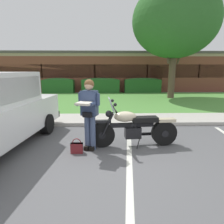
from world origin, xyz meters
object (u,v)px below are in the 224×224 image
at_px(motorcycle, 137,127).
at_px(rider_person, 89,109).
at_px(shade_tree, 175,21).
at_px(hedge_center_right, 142,85).
at_px(hedge_center_left, 101,85).
at_px(hedge_left, 58,85).
at_px(brick_building, 98,71).
at_px(handbag, 77,147).

height_order(motorcycle, rider_person, rider_person).
distance_m(shade_tree, hedge_center_right, 5.45).
height_order(motorcycle, hedge_center_left, motorcycle).
distance_m(hedge_left, hedge_center_left, 3.42).
distance_m(shade_tree, brick_building, 10.94).
xyz_separation_m(hedge_left, hedge_center_right, (6.84, -0.00, -0.00)).
xyz_separation_m(rider_person, brick_building, (-0.58, 17.64, 0.71)).
bearing_deg(motorcycle, rider_person, -169.56).
bearing_deg(motorcycle, handbag, -163.81).
height_order(hedge_left, hedge_center_right, same).
bearing_deg(hedge_center_right, shade_tree, -66.90).
distance_m(handbag, hedge_center_left, 11.98).
bearing_deg(handbag, hedge_center_right, 73.18).
bearing_deg(hedge_center_left, hedge_left, 180.00).
bearing_deg(hedge_left, rider_person, -73.37).
bearing_deg(rider_person, hedge_center_right, 74.21).
height_order(motorcycle, hedge_left, motorcycle).
distance_m(hedge_center_left, brick_building, 6.00).
height_order(rider_person, hedge_left, rider_person).
distance_m(motorcycle, hedge_left, 12.46).
xyz_separation_m(hedge_left, hedge_center_left, (3.42, -0.00, 0.00)).
relative_size(shade_tree, brick_building, 0.27).
height_order(hedge_center_left, brick_building, brick_building).
xyz_separation_m(motorcycle, handbag, (-1.46, -0.42, -0.34)).
xyz_separation_m(rider_person, hedge_left, (-3.51, 11.76, -0.36)).
bearing_deg(handbag, motorcycle, 16.19).
relative_size(hedge_center_right, brick_building, 0.11).
relative_size(shade_tree, hedge_left, 2.88).
distance_m(handbag, hedge_left, 12.41).
height_order(motorcycle, handbag, motorcycle).
bearing_deg(hedge_left, shade_tree, -21.21).
bearing_deg(motorcycle, hedge_center_left, 96.25).
height_order(shade_tree, hedge_center_left, shade_tree).
xyz_separation_m(rider_person, handbag, (-0.29, -0.21, -0.86)).
bearing_deg(hedge_left, brick_building, 63.54).
xyz_separation_m(motorcycle, hedge_center_left, (-1.26, 11.54, 0.16)).
bearing_deg(brick_building, hedge_center_right, -56.39).
height_order(hedge_left, brick_building, brick_building).
height_order(shade_tree, hedge_center_right, shade_tree).
bearing_deg(shade_tree, hedge_left, 158.79).
bearing_deg(hedge_center_right, brick_building, 123.61).
bearing_deg(hedge_center_left, handbag, -90.96).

